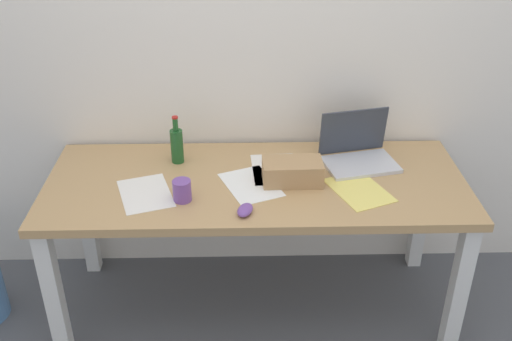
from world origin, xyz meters
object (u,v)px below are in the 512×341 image
at_px(cardboard_box, 292,172).
at_px(laptop_right, 358,152).
at_px(beer_bottle, 177,145).
at_px(computer_mouse, 245,210).
at_px(coffee_mug, 182,191).
at_px(desk, 256,197).

bearing_deg(cardboard_box, laptop_right, 28.28).
relative_size(beer_bottle, computer_mouse, 2.37).
height_order(laptop_right, coffee_mug, laptop_right).
relative_size(desk, computer_mouse, 19.13).
distance_m(laptop_right, cardboard_box, 0.37).
bearing_deg(coffee_mug, cardboard_box, 16.50).
bearing_deg(beer_bottle, computer_mouse, -55.04).
relative_size(laptop_right, coffee_mug, 3.99).
xyz_separation_m(laptop_right, beer_bottle, (-0.86, 0.03, 0.04)).
relative_size(desk, coffee_mug, 20.14).
height_order(desk, coffee_mug, coffee_mug).
bearing_deg(computer_mouse, coffee_mug, 176.93).
distance_m(laptop_right, beer_bottle, 0.86).
xyz_separation_m(computer_mouse, cardboard_box, (0.22, 0.25, 0.03)).
xyz_separation_m(desk, cardboard_box, (0.16, -0.02, 0.14)).
relative_size(desk, beer_bottle, 8.08).
distance_m(desk, beer_bottle, 0.45).
distance_m(computer_mouse, coffee_mug, 0.29).
relative_size(computer_mouse, coffee_mug, 1.05).
bearing_deg(desk, laptop_right, 17.87).
xyz_separation_m(desk, laptop_right, (0.49, 0.16, 0.14)).
height_order(desk, computer_mouse, computer_mouse).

